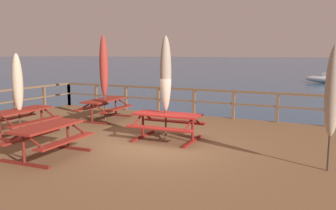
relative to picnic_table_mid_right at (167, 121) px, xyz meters
The scene contains 12 objects.
ground_plane 1.45m from the picnic_table_mid_right, 90.86° to the right, with size 600.00×600.00×0.00m, color navy.
wooden_deck 1.13m from the picnic_table_mid_right, 90.86° to the right, with size 14.83×9.70×0.74m, color brown.
railing_waterside_far 4.06m from the picnic_table_mid_right, 90.14° to the left, with size 14.63×0.10×1.09m.
picnic_table_mid_right is the anchor object (origin of this frame).
picnic_table_front_left 3.33m from the picnic_table_mid_right, 123.50° to the right, with size 1.50×1.95×0.78m.
picnic_table_back_left 4.52m from the picnic_table_mid_right, 162.75° to the right, with size 1.46×2.04×0.78m.
picnic_table_mid_left 3.97m from the picnic_table_mid_right, 152.98° to the left, with size 1.53×2.10×0.78m.
patio_umbrella_tall_mid_left 1.33m from the picnic_table_mid_right, 143.97° to the left, with size 0.32×0.32×2.96m.
patio_umbrella_short_front 4.53m from the picnic_table_mid_right, 12.29° to the right, with size 0.32×0.32×2.66m.
patio_umbrella_short_mid 4.71m from the picnic_table_mid_right, 162.91° to the right, with size 0.32×0.32×2.48m.
patio_umbrella_short_back 4.21m from the picnic_table_mid_right, 152.74° to the left, with size 0.32×0.32×3.13m.
sailboat_distant 33.07m from the picnic_table_mid_right, 83.62° to the left, with size 6.20×2.71×7.72m.
Camera 1 is at (4.45, -8.28, 3.21)m, focal length 37.78 mm.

